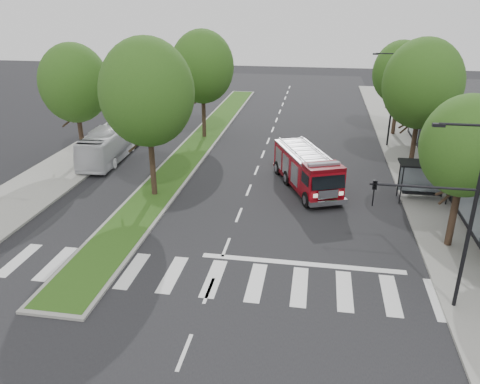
# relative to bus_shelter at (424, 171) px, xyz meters

# --- Properties ---
(ground) EXTENTS (140.00, 140.00, 0.00)m
(ground) POSITION_rel_bus_shelter_xyz_m (-11.20, -8.15, -2.04)
(ground) COLOR black
(ground) RESTS_ON ground
(sidewalk_right) EXTENTS (5.00, 80.00, 0.15)m
(sidewalk_right) POSITION_rel_bus_shelter_xyz_m (1.30, 1.85, -1.96)
(sidewalk_right) COLOR gray
(sidewalk_right) RESTS_ON ground
(sidewalk_left) EXTENTS (5.00, 80.00, 0.15)m
(sidewalk_left) POSITION_rel_bus_shelter_xyz_m (-25.70, 1.85, -1.96)
(sidewalk_left) COLOR gray
(sidewalk_left) RESTS_ON ground
(median) EXTENTS (3.00, 50.00, 0.15)m
(median) POSITION_rel_bus_shelter_xyz_m (-17.20, 9.85, -1.96)
(median) COLOR gray
(median) RESTS_ON ground
(bus_shelter) EXTENTS (3.20, 1.60, 2.61)m
(bus_shelter) POSITION_rel_bus_shelter_xyz_m (0.00, 0.00, 0.00)
(bus_shelter) COLOR black
(bus_shelter) RESTS_ON ground
(tree_right_near) EXTENTS (4.40, 4.40, 8.05)m
(tree_right_near) POSITION_rel_bus_shelter_xyz_m (0.30, -6.15, 3.47)
(tree_right_near) COLOR black
(tree_right_near) RESTS_ON ground
(tree_right_mid) EXTENTS (5.60, 5.60, 9.72)m
(tree_right_mid) POSITION_rel_bus_shelter_xyz_m (0.30, 5.85, 4.45)
(tree_right_mid) COLOR black
(tree_right_mid) RESTS_ON ground
(tree_right_far) EXTENTS (5.00, 5.00, 8.73)m
(tree_right_far) POSITION_rel_bus_shelter_xyz_m (0.30, 15.85, 3.80)
(tree_right_far) COLOR black
(tree_right_far) RESTS_ON ground
(tree_median_near) EXTENTS (5.80, 5.80, 10.16)m
(tree_median_near) POSITION_rel_bus_shelter_xyz_m (-17.20, -2.15, 4.77)
(tree_median_near) COLOR black
(tree_median_near) RESTS_ON ground
(tree_median_far) EXTENTS (5.60, 5.60, 9.72)m
(tree_median_far) POSITION_rel_bus_shelter_xyz_m (-17.20, 11.85, 4.45)
(tree_median_far) COLOR black
(tree_median_far) RESTS_ON ground
(tree_left_mid) EXTENTS (5.20, 5.20, 9.16)m
(tree_left_mid) POSITION_rel_bus_shelter_xyz_m (-25.20, 3.85, 4.12)
(tree_left_mid) COLOR black
(tree_left_mid) RESTS_ON ground
(streetlight_right_near) EXTENTS (4.08, 0.22, 8.00)m
(streetlight_right_near) POSITION_rel_bus_shelter_xyz_m (-1.59, -11.65, 2.63)
(streetlight_right_near) COLOR black
(streetlight_right_near) RESTS_ON ground
(streetlight_right_far) EXTENTS (2.11, 0.20, 8.00)m
(streetlight_right_far) POSITION_rel_bus_shelter_xyz_m (-0.85, 11.85, 2.44)
(streetlight_right_far) COLOR black
(streetlight_right_far) RESTS_ON ground
(fire_engine) EXTENTS (5.23, 8.29, 2.77)m
(fire_engine) POSITION_rel_bus_shelter_xyz_m (-7.39, 0.94, -0.71)
(fire_engine) COLOR #53040A
(fire_engine) RESTS_ON ground
(city_bus) EXTENTS (2.83, 9.72, 2.67)m
(city_bus) POSITION_rel_bus_shelter_xyz_m (-23.20, 4.93, -0.70)
(city_bus) COLOR silver
(city_bus) RESTS_ON ground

